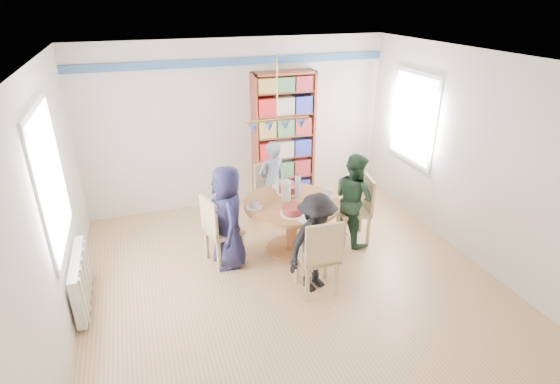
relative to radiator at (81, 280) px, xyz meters
name	(u,v)px	position (x,y,z in m)	size (l,w,h in m)	color
ground	(290,280)	(2.42, -0.30, -0.35)	(5.00, 5.00, 0.00)	tan
room_shell	(249,137)	(2.16, 0.57, 1.30)	(5.00, 5.00, 5.00)	white
radiator	(81,280)	(0.00, 0.00, 0.00)	(0.12, 1.00, 0.60)	silver
dining_table	(292,215)	(2.67, 0.36, 0.21)	(1.30, 1.30, 0.75)	brown
chair_left	(218,227)	(1.65, 0.39, 0.18)	(0.53, 0.53, 0.96)	tan
chair_right	(360,206)	(3.70, 0.34, 0.18)	(0.50, 0.50, 0.97)	tan
chair_far	(270,189)	(2.67, 1.35, 0.16)	(0.52, 0.52, 0.94)	tan
chair_near	(320,254)	(2.65, -0.66, 0.20)	(0.47, 0.47, 1.01)	tan
person_left	(228,217)	(1.78, 0.32, 0.34)	(0.68, 0.44, 1.39)	#181734
person_right	(354,199)	(3.60, 0.34, 0.32)	(0.65, 0.51, 1.34)	#193220
person_far	(272,182)	(2.69, 1.29, 0.31)	(0.48, 0.32, 1.32)	gray
person_near	(316,243)	(2.65, -0.53, 0.28)	(0.81, 0.47, 1.26)	black
bookshelf	(283,139)	(3.14, 2.04, 0.72)	(1.04, 0.31, 2.18)	maroon
tableware	(289,197)	(2.65, 0.39, 0.47)	(1.27, 1.27, 0.33)	white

